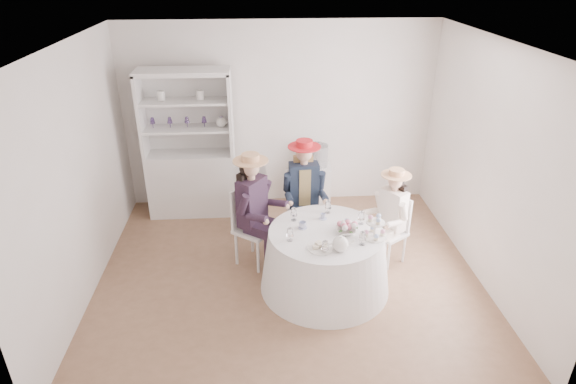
{
  "coord_description": "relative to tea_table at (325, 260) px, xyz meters",
  "views": [
    {
      "loc": [
        -0.33,
        -4.78,
        3.47
      ],
      "look_at": [
        0.0,
        0.1,
        1.05
      ],
      "focal_mm": 30.0,
      "sensor_mm": 36.0,
      "label": 1
    }
  ],
  "objects": [
    {
      "name": "wall_back",
      "position": [
        -0.4,
        2.28,
        0.99
      ],
      "size": [
        4.5,
        0.0,
        4.5
      ],
      "primitive_type": "plane",
      "rotation": [
        1.57,
        0.0,
        0.0
      ],
      "color": "silver",
      "rests_on": "ground"
    },
    {
      "name": "teacup_a",
      "position": [
        -0.25,
        0.1,
        0.4
      ],
      "size": [
        0.1,
        0.1,
        0.07
      ],
      "primitive_type": "imported",
      "rotation": [
        0.0,
        0.0,
        -0.18
      ],
      "color": "white",
      "rests_on": "tea_table"
    },
    {
      "name": "ceiling",
      "position": [
        -0.4,
        0.28,
        2.34
      ],
      "size": [
        4.5,
        4.5,
        0.0
      ],
      "primitive_type": "plane",
      "rotation": [
        3.14,
        0.0,
        0.0
      ],
      "color": "white",
      "rests_on": "wall_back"
    },
    {
      "name": "flower_arrangement",
      "position": [
        0.22,
        -0.01,
        0.45
      ],
      "size": [
        0.17,
        0.17,
        0.06
      ],
      "rotation": [
        0.0,
        0.0,
        0.13
      ],
      "color": "pink",
      "rests_on": "tea_table"
    },
    {
      "name": "sandwich_plate",
      "position": [
        -0.11,
        -0.33,
        0.39
      ],
      "size": [
        0.27,
        0.27,
        0.06
      ],
      "rotation": [
        0.0,
        0.0,
        0.19
      ],
      "color": "white",
      "rests_on": "tea_table"
    },
    {
      "name": "teacup_c",
      "position": [
        0.24,
        0.1,
        0.4
      ],
      "size": [
        0.1,
        0.1,
        0.07
      ],
      "primitive_type": "imported",
      "rotation": [
        0.0,
        0.0,
        0.1
      ],
      "color": "white",
      "rests_on": "tea_table"
    },
    {
      "name": "guest_left",
      "position": [
        -0.79,
        0.55,
        0.45
      ],
      "size": [
        0.62,
        0.59,
        1.45
      ],
      "rotation": [
        0.0,
        0.0,
        0.94
      ],
      "color": "silver",
      "rests_on": "ground"
    },
    {
      "name": "guest_right",
      "position": [
        0.85,
        0.46,
        0.34
      ],
      "size": [
        0.54,
        0.51,
        1.25
      ],
      "rotation": [
        0.0,
        0.0,
        -0.97
      ],
      "color": "silver",
      "rests_on": "ground"
    },
    {
      "name": "hatbox",
      "position": [
        0.14,
        2.03,
        0.45
      ],
      "size": [
        0.34,
        0.34,
        0.32
      ],
      "primitive_type": "cylinder",
      "rotation": [
        0.0,
        0.0,
        -0.05
      ],
      "color": "black",
      "rests_on": "side_table"
    },
    {
      "name": "ground",
      "position": [
        -0.4,
        0.28,
        -0.36
      ],
      "size": [
        4.5,
        4.5,
        0.0
      ],
      "primitive_type": "plane",
      "color": "brown",
      "rests_on": "ground"
    },
    {
      "name": "stemware_set",
      "position": [
        0.0,
        0.0,
        0.44
      ],
      "size": [
        0.91,
        0.95,
        0.15
      ],
      "color": "white",
      "rests_on": "tea_table"
    },
    {
      "name": "flower_bowl",
      "position": [
        0.2,
        -0.06,
        0.4
      ],
      "size": [
        0.24,
        0.24,
        0.05
      ],
      "primitive_type": "imported",
      "rotation": [
        0.0,
        0.0,
        0.12
      ],
      "color": "white",
      "rests_on": "tea_table"
    },
    {
      "name": "wall_left",
      "position": [
        -2.65,
        0.28,
        0.99
      ],
      "size": [
        0.0,
        4.5,
        4.5
      ],
      "primitive_type": "plane",
      "rotation": [
        1.57,
        0.0,
        1.57
      ],
      "color": "silver",
      "rests_on": "ground"
    },
    {
      "name": "guest_mid",
      "position": [
        -0.16,
        0.96,
        0.45
      ],
      "size": [
        0.53,
        0.55,
        1.45
      ],
      "rotation": [
        0.0,
        0.0,
        0.05
      ],
      "color": "silver",
      "rests_on": "ground"
    },
    {
      "name": "spare_chair",
      "position": [
        -0.84,
        1.3,
        0.2
      ],
      "size": [
        0.43,
        0.43,
        1.05
      ],
      "rotation": [
        0.0,
        0.0,
        3.14
      ],
      "color": "silver",
      "rests_on": "ground"
    },
    {
      "name": "hutch",
      "position": [
        -1.69,
        1.96,
        0.39
      ],
      "size": [
        1.25,
        0.48,
        2.12
      ],
      "rotation": [
        0.0,
        0.0,
        -0.01
      ],
      "color": "silver",
      "rests_on": "ground"
    },
    {
      "name": "tea_table",
      "position": [
        0.0,
        0.0,
        0.0
      ],
      "size": [
        1.48,
        1.48,
        0.73
      ],
      "rotation": [
        0.0,
        0.0,
        -0.35
      ],
      "color": "white",
      "rests_on": "ground"
    },
    {
      "name": "wall_front",
      "position": [
        -0.4,
        -1.72,
        0.99
      ],
      "size": [
        4.5,
        0.0,
        4.5
      ],
      "primitive_type": "plane",
      "rotation": [
        -1.57,
        0.0,
        0.0
      ],
      "color": "silver",
      "rests_on": "ground"
    },
    {
      "name": "table_teapot",
      "position": [
        0.09,
        -0.38,
        0.45
      ],
      "size": [
        0.24,
        0.17,
        0.18
      ],
      "rotation": [
        0.0,
        0.0,
        0.09
      ],
      "color": "white",
      "rests_on": "tea_table"
    },
    {
      "name": "side_table",
      "position": [
        0.14,
        2.03,
        -0.04
      ],
      "size": [
        0.46,
        0.46,
        0.65
      ],
      "primitive_type": "cube",
      "rotation": [
        0.0,
        0.0,
        -0.08
      ],
      "color": "silver",
      "rests_on": "ground"
    },
    {
      "name": "teacup_b",
      "position": [
        0.0,
        0.29,
        0.4
      ],
      "size": [
        0.08,
        0.08,
        0.06
      ],
      "primitive_type": "imported",
      "rotation": [
        0.0,
        0.0,
        0.29
      ],
      "color": "white",
      "rests_on": "tea_table"
    },
    {
      "name": "wall_right",
      "position": [
        1.85,
        0.28,
        0.99
      ],
      "size": [
        0.0,
        4.5,
        4.5
      ],
      "primitive_type": "plane",
      "rotation": [
        1.57,
        0.0,
        -1.57
      ],
      "color": "silver",
      "rests_on": "ground"
    },
    {
      "name": "cupcake_stand",
      "position": [
        0.5,
        -0.14,
        0.46
      ],
      "size": [
        0.27,
        0.27,
        0.25
      ],
      "rotation": [
        0.0,
        0.0,
        -0.14
      ],
      "color": "white",
      "rests_on": "tea_table"
    }
  ]
}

